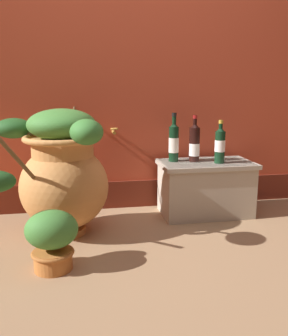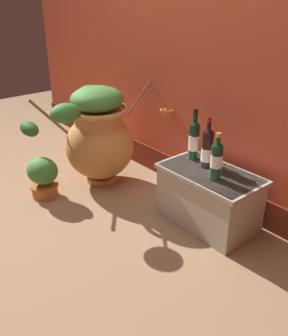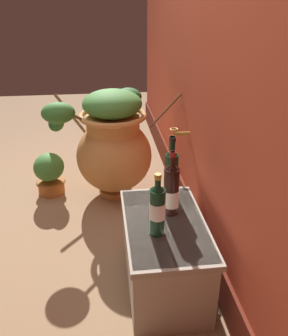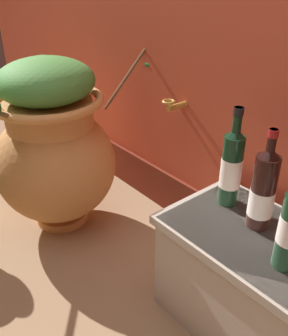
{
  "view_description": "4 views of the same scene",
  "coord_description": "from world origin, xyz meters",
  "px_view_note": "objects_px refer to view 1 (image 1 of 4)",
  "views": [
    {
      "loc": [
        -0.38,
        -1.69,
        0.92
      ],
      "look_at": [
        0.07,
        0.74,
        0.39
      ],
      "focal_mm": 40.09,
      "sensor_mm": 36.0,
      "label": 1
    },
    {
      "loc": [
        1.95,
        -0.89,
        1.48
      ],
      "look_at": [
        0.07,
        0.67,
        0.3
      ],
      "focal_mm": 40.4,
      "sensor_mm": 36.0,
      "label": 2
    },
    {
      "loc": [
        1.95,
        0.57,
        1.38
      ],
      "look_at": [
        -0.01,
        0.8,
        0.42
      ],
      "focal_mm": 38.27,
      "sensor_mm": 36.0,
      "label": 3
    },
    {
      "loc": [
        0.99,
        -0.02,
        1.15
      ],
      "look_at": [
        0.01,
        0.77,
        0.44
      ],
      "focal_mm": 40.55,
      "sensor_mm": 36.0,
      "label": 4
    }
  ],
  "objects_px": {
    "wine_bottle_left": "(194,143)",
    "wine_bottle_middle": "(220,144)",
    "wine_bottle_right": "(174,141)",
    "terracotta_urn": "(62,171)",
    "potted_shrub": "(52,238)"
  },
  "relations": [
    {
      "from": "terracotta_urn",
      "to": "wine_bottle_middle",
      "type": "distance_m",
      "value": 1.1
    },
    {
      "from": "wine_bottle_right",
      "to": "wine_bottle_left",
      "type": "bearing_deg",
      "value": -10.56
    },
    {
      "from": "wine_bottle_left",
      "to": "potted_shrub",
      "type": "height_order",
      "value": "wine_bottle_left"
    },
    {
      "from": "wine_bottle_middle",
      "to": "potted_shrub",
      "type": "xyz_separation_m",
      "value": [
        -1.13,
        -0.64,
        -0.36
      ]
    },
    {
      "from": "wine_bottle_middle",
      "to": "potted_shrub",
      "type": "distance_m",
      "value": 1.35
    },
    {
      "from": "wine_bottle_middle",
      "to": "wine_bottle_right",
      "type": "xyz_separation_m",
      "value": [
        -0.3,
        0.12,
        0.01
      ]
    },
    {
      "from": "wine_bottle_middle",
      "to": "potted_shrub",
      "type": "height_order",
      "value": "wine_bottle_middle"
    },
    {
      "from": "terracotta_urn",
      "to": "potted_shrub",
      "type": "bearing_deg",
      "value": -95.57
    },
    {
      "from": "wine_bottle_left",
      "to": "wine_bottle_right",
      "type": "distance_m",
      "value": 0.15
    },
    {
      "from": "wine_bottle_left",
      "to": "wine_bottle_right",
      "type": "height_order",
      "value": "wine_bottle_right"
    },
    {
      "from": "terracotta_urn",
      "to": "potted_shrub",
      "type": "xyz_separation_m",
      "value": [
        -0.05,
        -0.49,
        -0.24
      ]
    },
    {
      "from": "wine_bottle_middle",
      "to": "wine_bottle_right",
      "type": "distance_m",
      "value": 0.33
    },
    {
      "from": "terracotta_urn",
      "to": "potted_shrub",
      "type": "relative_size",
      "value": 3.6
    },
    {
      "from": "wine_bottle_left",
      "to": "wine_bottle_middle",
      "type": "distance_m",
      "value": 0.18
    },
    {
      "from": "terracotta_urn",
      "to": "wine_bottle_middle",
      "type": "relative_size",
      "value": 3.76
    }
  ]
}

